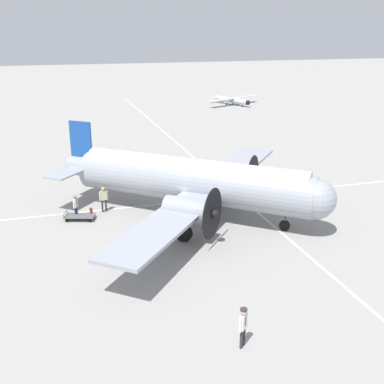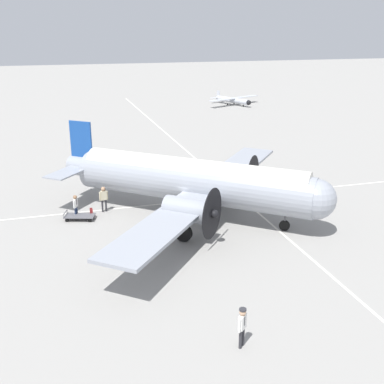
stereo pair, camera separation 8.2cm
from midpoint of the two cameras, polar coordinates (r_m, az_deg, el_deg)
ground_plane at (r=34.06m, az=-0.07°, el=-2.80°), size 300.00×300.00×0.00m
apron_line_eastwest at (r=35.59m, az=7.23°, el=-1.97°), size 120.00×0.16×0.01m
apron_line_northsouth at (r=36.66m, az=-1.35°, el=-1.19°), size 0.16×120.00×0.01m
airliner_main at (r=33.02m, az=0.63°, el=1.29°), size 20.44×19.75×6.04m
crew_foreground at (r=20.54m, az=5.97°, el=-15.18°), size 0.45×0.49×1.82m
passenger_boarding at (r=34.26m, az=-13.71°, el=-1.41°), size 0.51×0.34×1.66m
ramp_agent at (r=34.96m, az=-10.51°, el=-0.54°), size 0.30×0.63×1.87m
suitcase_near_door at (r=34.50m, az=-11.91°, el=-2.42°), size 0.45×0.18×0.62m
baggage_cart at (r=34.13m, az=-13.27°, el=-2.80°), size 1.62×2.26×0.56m
light_aircraft_distant at (r=83.63m, az=4.82°, el=10.81°), size 8.00×10.28×2.06m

